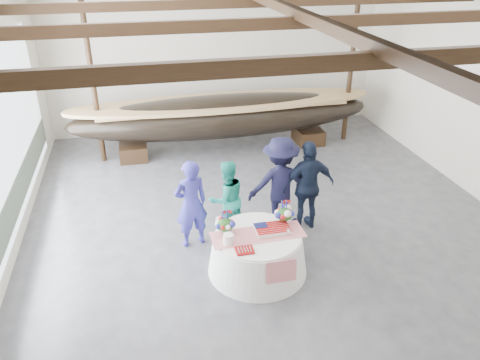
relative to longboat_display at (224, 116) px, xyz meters
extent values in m
cube|color=#3D3D42|center=(0.17, -4.14, -1.01)|extent=(10.00, 12.00, 0.01)
cube|color=silver|center=(0.17, 1.86, 1.24)|extent=(10.00, 0.02, 4.50)
cube|color=black|center=(0.17, -7.64, 3.24)|extent=(9.80, 0.12, 0.18)
cube|color=black|center=(0.17, -5.14, 3.24)|extent=(9.80, 0.12, 0.18)
cube|color=black|center=(0.17, -2.64, 3.24)|extent=(9.80, 0.12, 0.18)
cube|color=black|center=(0.17, -4.14, 3.37)|extent=(0.15, 11.76, 0.15)
cylinder|color=black|center=(-3.33, 0.00, 1.24)|extent=(0.14, 0.14, 4.50)
cylinder|color=black|center=(3.67, 0.00, 1.24)|extent=(0.14, 0.14, 4.50)
cube|color=silver|center=(-4.78, -3.14, 0.99)|extent=(0.02, 7.00, 3.20)
cube|color=#596654|center=(-4.77, -3.14, -0.11)|extent=(0.02, 7.00, 0.60)
cube|color=black|center=(-2.53, 0.00, -0.80)|extent=(0.74, 0.95, 0.42)
cube|color=black|center=(2.53, 0.00, -0.80)|extent=(0.74, 0.95, 0.42)
ellipsoid|color=black|center=(0.00, 0.00, -0.01)|extent=(8.44, 1.69, 1.16)
cube|color=#9E7A4C|center=(0.00, 0.00, 0.31)|extent=(6.75, 1.11, 0.06)
cone|color=white|center=(-0.48, -5.51, -0.64)|extent=(1.79, 1.79, 0.74)
cylinder|color=white|center=(-0.48, -5.51, -0.26)|extent=(1.51, 1.51, 0.04)
cube|color=red|center=(-0.48, -5.51, -0.24)|extent=(1.66, 0.58, 0.01)
cube|color=white|center=(-0.20, -5.46, -0.21)|extent=(0.60, 0.40, 0.07)
cylinder|color=white|center=(-1.03, -5.66, -0.15)|extent=(0.18, 0.18, 0.18)
cylinder|color=white|center=(-1.07, -5.19, -0.13)|extent=(0.18, 0.18, 0.22)
cube|color=maroon|center=(-0.82, -5.93, -0.23)|extent=(0.30, 0.24, 0.03)
cone|color=silver|center=(0.04, -5.63, -0.18)|extent=(0.09, 0.09, 0.12)
imported|color=navy|center=(-1.50, -4.42, -0.11)|extent=(0.74, 0.58, 1.80)
imported|color=teal|center=(-0.77, -4.19, -0.21)|extent=(0.91, 0.79, 1.60)
imported|color=black|center=(0.33, -4.17, -0.02)|extent=(1.34, 0.85, 1.98)
imported|color=black|center=(0.87, -4.33, -0.05)|extent=(1.15, 0.55, 1.91)
camera|label=1|loc=(-2.30, -12.09, 4.36)|focal=35.00mm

